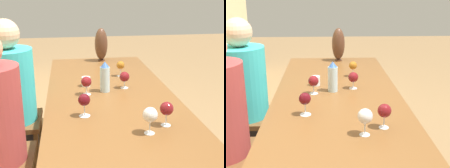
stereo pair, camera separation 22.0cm
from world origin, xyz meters
The scene contains 12 objects.
dining_table centered at (0.00, 0.00, 0.65)m, with size 2.31×0.93×0.72m.
water_bottle centered at (0.05, 0.03, 0.83)m, with size 0.07×0.07×0.23m.
water_tumbler centered at (0.20, 0.17, 0.76)m, with size 0.07×0.07×0.08m.
vase centered at (1.02, -0.05, 0.90)m, with size 0.13×0.13×0.34m.
wine_glass_0 centered at (0.44, -0.15, 0.82)m, with size 0.07×0.07×0.14m.
wine_glass_1 centered at (-0.39, 0.22, 0.82)m, with size 0.07×0.07×0.14m.
wine_glass_2 centered at (0.00, 0.18, 0.82)m, with size 0.08×0.08×0.14m.
wine_glass_3 centered at (0.11, -0.13, 0.81)m, with size 0.08×0.08×0.13m.
wine_glass_4 centered at (-0.59, -0.24, 0.82)m, with size 0.08×0.08×0.14m.
wine_glass_5 centered at (-0.67, -0.12, 0.83)m, with size 0.08×0.08×0.15m.
chair_far centered at (0.26, 0.84, 0.49)m, with size 0.44×0.44×0.94m.
person_far centered at (0.26, 0.75, 0.66)m, with size 0.39×0.39×1.25m.
Camera 2 is at (-2.18, 0.09, 1.50)m, focal length 50.00 mm.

